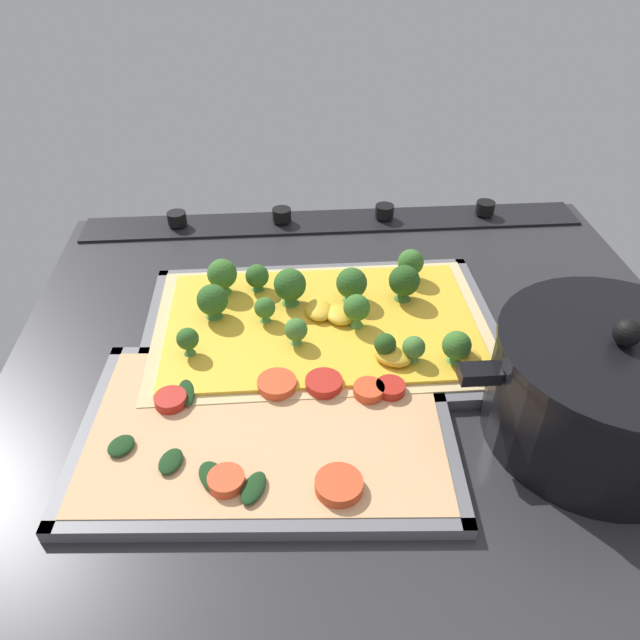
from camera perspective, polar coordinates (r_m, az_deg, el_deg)
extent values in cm
cube|color=#28282B|center=(67.45, 3.76, -5.07)|extent=(77.55, 71.58, 3.00)
cube|color=black|center=(92.74, 1.26, 9.36)|extent=(74.45, 7.00, 0.80)
cylinder|color=black|center=(96.99, 15.32, 10.20)|extent=(2.80, 2.80, 1.80)
cylinder|color=black|center=(93.14, 6.10, 10.19)|extent=(2.80, 2.80, 1.80)
cylinder|color=black|center=(91.78, -3.63, 9.90)|extent=(2.80, 2.80, 1.80)
cylinder|color=black|center=(93.03, -13.35, 9.33)|extent=(2.80, 2.80, 1.80)
cube|color=slate|center=(70.08, 0.12, -1.18)|extent=(40.45, 26.45, 0.50)
cube|color=slate|center=(80.06, -0.54, 4.64)|extent=(40.39, 1.31, 1.30)
cube|color=slate|center=(60.50, 1.00, -8.30)|extent=(40.39, 1.31, 1.30)
cube|color=slate|center=(73.62, 15.51, -0.21)|extent=(1.27, 26.35, 1.30)
cube|color=slate|center=(71.42, -15.77, -1.59)|extent=(1.27, 26.35, 1.30)
cube|color=#D3B77F|center=(69.62, 0.12, -0.70)|extent=(38.05, 24.04, 1.00)
cube|color=gold|center=(69.19, 0.12, -0.24)|extent=(35.00, 21.64, 0.40)
cone|color=#427635|center=(64.32, 6.09, -3.17)|extent=(1.28, 1.28, 0.87)
sphere|color=#264C1C|center=(63.48, 6.16, -2.27)|extent=(2.34, 2.34, 2.34)
cone|color=#4D8B3F|center=(72.18, 2.75, 2.24)|extent=(2.02, 2.02, 1.08)
sphere|color=#2D5B23|center=(71.10, 2.79, 3.50)|extent=(3.67, 3.67, 3.67)
cone|color=#427635|center=(72.98, 7.82, 2.40)|extent=(2.02, 2.02, 1.23)
sphere|color=#264C1C|center=(71.87, 7.95, 3.70)|extent=(3.67, 3.67, 3.67)
cone|color=#4D8B3F|center=(70.56, -9.95, 0.67)|extent=(1.97, 1.97, 1.00)
sphere|color=#2D5B23|center=(69.49, -10.11, 1.89)|extent=(3.58, 3.58, 3.58)
cone|color=#68AD54|center=(65.79, -2.25, -1.86)|extent=(1.38, 1.38, 0.90)
sphere|color=#427533|center=(64.91, -2.28, -0.91)|extent=(2.52, 2.52, 2.52)
cone|color=#68AD54|center=(64.35, 8.73, -3.45)|extent=(1.33, 1.33, 0.82)
sphere|color=#427533|center=(63.51, 8.84, -2.55)|extent=(2.41, 2.41, 2.41)
cone|color=#5B9F46|center=(74.40, -9.07, 3.05)|extent=(1.97, 1.97, 1.28)
sphere|color=#386B28|center=(73.32, -9.22, 4.33)|extent=(3.58, 3.58, 3.58)
cone|color=#4D8B3F|center=(71.64, -2.81, 2.01)|extent=(2.10, 2.10, 1.23)
sphere|color=#2D5B23|center=(70.48, -2.86, 3.37)|extent=(3.81, 3.81, 3.81)
cone|color=#5B9F46|center=(68.15, 3.10, -0.05)|extent=(1.66, 1.66, 1.34)
sphere|color=#386B28|center=(67.08, 3.15, 1.17)|extent=(3.01, 3.01, 3.01)
cone|color=#4D8B3F|center=(65.79, -12.22, -2.72)|extent=(1.30, 1.30, 1.12)
sphere|color=#2D5B23|center=(64.89, -12.38, -1.73)|extent=(2.37, 2.37, 2.37)
cone|color=#5B9F46|center=(76.74, 8.42, 4.26)|extent=(1.78, 1.78, 1.21)
sphere|color=#386B28|center=(75.78, 8.55, 5.41)|extent=(3.24, 3.24, 3.24)
cone|color=#4D8B3F|center=(74.45, -5.88, 3.18)|extent=(1.57, 1.57, 0.86)
sphere|color=#2D5B23|center=(73.63, -5.95, 4.15)|extent=(2.86, 2.86, 2.86)
cone|color=#5B9F46|center=(65.06, 12.58, -3.43)|extent=(1.67, 1.67, 0.93)
sphere|color=#386B28|center=(64.04, 12.77, -2.34)|extent=(3.04, 3.04, 3.04)
cone|color=#5B9F46|center=(69.15, -5.17, 0.25)|extent=(1.33, 1.33, 0.92)
sphere|color=#386B28|center=(68.34, -5.23, 1.16)|extent=(2.41, 2.41, 2.41)
ellipsoid|color=gold|center=(69.13, 1.92, 0.49)|extent=(4.51, 4.75, 1.31)
ellipsoid|color=gold|center=(63.85, 6.86, -3.39)|extent=(5.06, 4.74, 1.44)
ellipsoid|color=gold|center=(65.50, 13.73, -3.30)|extent=(3.77, 3.83, 1.10)
ellipsoid|color=gold|center=(69.79, -0.10, 0.96)|extent=(3.40, 4.26, 1.40)
cube|color=slate|center=(59.09, -5.01, -10.48)|extent=(36.72, 25.36, 0.50)
cube|color=slate|center=(66.64, -4.45, -3.26)|extent=(35.27, 3.54, 1.30)
cube|color=slate|center=(52.07, -5.82, -19.13)|extent=(35.27, 3.54, 1.30)
cube|color=slate|center=(59.87, 11.70, -9.95)|extent=(2.73, 23.10, 1.30)
cube|color=slate|center=(62.52, -21.02, -9.68)|extent=(2.73, 23.10, 1.30)
cube|color=tan|center=(58.57, -5.05, -10.02)|extent=(34.17, 22.80, 0.90)
cylinder|color=#D14723|center=(52.88, 1.80, -15.28)|extent=(4.13, 4.13, 1.00)
cylinder|color=#B22319|center=(61.21, 0.37, -5.99)|extent=(3.78, 3.78, 1.00)
cylinder|color=#D14723|center=(53.73, -8.83, -14.72)|extent=(3.20, 3.20, 1.00)
cylinder|color=#B22319|center=(61.29, -13.90, -7.32)|extent=(3.16, 3.16, 1.00)
cylinder|color=#D14723|center=(61.27, -4.08, -6.05)|extent=(3.98, 3.98, 1.00)
cylinder|color=#B22319|center=(61.14, 6.66, -6.37)|extent=(2.96, 2.96, 1.00)
cylinder|color=#D14723|center=(60.71, 4.81, -6.60)|extent=(3.14, 3.14, 1.00)
ellipsoid|color=#193819|center=(54.24, -10.00, -14.39)|extent=(3.77, 4.41, 0.60)
ellipsoid|color=#193819|center=(53.10, -6.29, -15.46)|extent=(3.02, 3.96, 0.60)
ellipsoid|color=#193819|center=(58.53, -18.25, -11.19)|extent=(3.23, 3.40, 0.60)
ellipsoid|color=#193819|center=(61.85, -12.50, -6.68)|extent=(2.27, 4.06, 0.60)
ellipsoid|color=#193819|center=(56.12, -13.90, -12.79)|extent=(2.70, 3.35, 0.60)
cylinder|color=black|center=(61.36, 25.17, -6.27)|extent=(20.59, 20.59, 10.19)
cylinder|color=black|center=(58.04, 26.58, -2.31)|extent=(21.00, 21.00, 0.80)
sphere|color=black|center=(57.13, 27.01, -1.07)|extent=(2.40, 2.40, 2.40)
cube|color=black|center=(54.51, 14.81, -4.90)|extent=(3.60, 2.00, 1.20)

